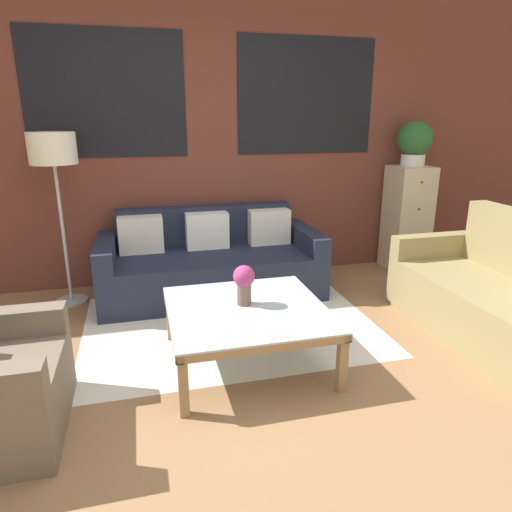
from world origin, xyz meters
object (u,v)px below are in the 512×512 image
at_px(potted_plant, 414,142).
at_px(flower_vase, 244,282).
at_px(floor_lamp, 53,157).
at_px(couch_dark, 211,264).
at_px(drawer_cabinet, 407,218).
at_px(coffee_table, 247,315).
at_px(settee_vintage, 499,298).

bearing_deg(potted_plant, flower_vase, -145.21).
bearing_deg(floor_lamp, couch_dark, -3.61).
relative_size(potted_plant, flower_vase, 1.68).
distance_m(drawer_cabinet, flower_vase, 2.62).
height_order(coffee_table, floor_lamp, floor_lamp).
bearing_deg(settee_vintage, drawer_cabinet, 82.04).
xyz_separation_m(couch_dark, drawer_cabinet, (2.18, 0.21, 0.27)).
xyz_separation_m(couch_dark, coffee_table, (0.03, -1.35, 0.07)).
xyz_separation_m(drawer_cabinet, potted_plant, (0.00, 0.00, 0.80)).
bearing_deg(drawer_cabinet, potted_plant, 90.00).
bearing_deg(drawer_cabinet, floor_lamp, -177.86).
height_order(settee_vintage, coffee_table, settee_vintage).
distance_m(settee_vintage, drawer_cabinet, 1.68).
bearing_deg(coffee_table, flower_vase, 93.25).
bearing_deg(potted_plant, settee_vintage, -97.96).
distance_m(floor_lamp, potted_plant, 3.45).
relative_size(floor_lamp, potted_plant, 3.27).
relative_size(couch_dark, flower_vase, 7.37).
bearing_deg(settee_vintage, flower_vase, 175.45).
relative_size(coffee_table, floor_lamp, 0.69).
bearing_deg(potted_plant, drawer_cabinet, -90.00).
relative_size(coffee_table, potted_plant, 2.25).
relative_size(couch_dark, coffee_table, 1.96).
bearing_deg(flower_vase, coffee_table, -86.75).
bearing_deg(coffee_table, couch_dark, 91.30).
bearing_deg(settee_vintage, potted_plant, 82.04).
bearing_deg(flower_vase, settee_vintage, -4.55).
bearing_deg(couch_dark, potted_plant, 5.47).
height_order(drawer_cabinet, flower_vase, drawer_cabinet).
height_order(settee_vintage, flower_vase, settee_vintage).
distance_m(coffee_table, drawer_cabinet, 2.66).
bearing_deg(settee_vintage, floor_lamp, 154.69).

